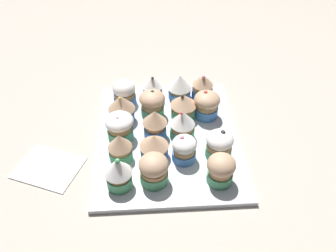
% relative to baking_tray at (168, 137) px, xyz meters
% --- Properties ---
extents(ground_plane, '(1.80, 1.80, 0.03)m').
position_rel_baking_tray_xyz_m(ground_plane, '(0.00, 0.00, -0.02)').
color(ground_plane, '#B2A899').
extents(baking_tray, '(0.34, 0.41, 0.01)m').
position_rel_baking_tray_xyz_m(baking_tray, '(0.00, 0.00, 0.00)').
color(baking_tray, silver).
rests_on(baking_tray, ground_plane).
extents(cupcake_0, '(0.06, 0.06, 0.08)m').
position_rel_baking_tray_xyz_m(cupcake_0, '(-0.11, -0.14, 0.05)').
color(cupcake_0, '#4C9E6B').
rests_on(cupcake_0, baking_tray).
extents(cupcake_1, '(0.06, 0.06, 0.07)m').
position_rel_baking_tray_xyz_m(cupcake_1, '(-0.04, -0.14, 0.04)').
color(cupcake_1, '#4C9E6B').
rests_on(cupcake_1, baking_tray).
extents(cupcake_2, '(0.06, 0.06, 0.07)m').
position_rel_baking_tray_xyz_m(cupcake_2, '(0.10, -0.14, 0.04)').
color(cupcake_2, '#4C9E6B').
rests_on(cupcake_2, baking_tray).
extents(cupcake_3, '(0.05, 0.05, 0.07)m').
position_rel_baking_tray_xyz_m(cupcake_3, '(-0.11, -0.07, 0.04)').
color(cupcake_3, '#4C9E6B').
rests_on(cupcake_3, baking_tray).
extents(cupcake_4, '(0.06, 0.06, 0.06)m').
position_rel_baking_tray_xyz_m(cupcake_4, '(-0.03, -0.07, 0.04)').
color(cupcake_4, '#477AC6').
rests_on(cupcake_4, baking_tray).
extents(cupcake_5, '(0.05, 0.05, 0.07)m').
position_rel_baking_tray_xyz_m(cupcake_5, '(0.03, -0.08, 0.04)').
color(cupcake_5, '#477AC6').
rests_on(cupcake_5, baking_tray).
extents(cupcake_6, '(0.06, 0.06, 0.07)m').
position_rel_baking_tray_xyz_m(cupcake_6, '(0.11, -0.07, 0.04)').
color(cupcake_6, '#4C9E6B').
rests_on(cupcake_6, baking_tray).
extents(cupcake_7, '(0.07, 0.07, 0.07)m').
position_rel_baking_tray_xyz_m(cupcake_7, '(-0.11, -0.00, 0.04)').
color(cupcake_7, '#4C9E6B').
rests_on(cupcake_7, baking_tray).
extents(cupcake_8, '(0.06, 0.06, 0.08)m').
position_rel_baking_tray_xyz_m(cupcake_8, '(-0.03, 0.00, 0.05)').
color(cupcake_8, '#477AC6').
rests_on(cupcake_8, baking_tray).
extents(cupcake_9, '(0.06, 0.06, 0.08)m').
position_rel_baking_tray_xyz_m(cupcake_9, '(0.03, -0.01, 0.05)').
color(cupcake_9, '#4C9E6B').
rests_on(cupcake_9, baking_tray).
extents(cupcake_10, '(0.07, 0.07, 0.08)m').
position_rel_baking_tray_xyz_m(cupcake_10, '(-0.11, 0.06, 0.05)').
color(cupcake_10, '#477AC6').
rests_on(cupcake_10, baking_tray).
extents(cupcake_11, '(0.06, 0.06, 0.07)m').
position_rel_baking_tray_xyz_m(cupcake_11, '(-0.03, 0.08, 0.04)').
color(cupcake_11, '#4C9E6B').
rests_on(cupcake_11, baking_tray).
extents(cupcake_12, '(0.07, 0.07, 0.07)m').
position_rel_baking_tray_xyz_m(cupcake_12, '(0.04, 0.07, 0.04)').
color(cupcake_12, '#4C9E6B').
rests_on(cupcake_12, baking_tray).
extents(cupcake_13, '(0.06, 0.06, 0.07)m').
position_rel_baking_tray_xyz_m(cupcake_13, '(0.10, 0.07, 0.04)').
color(cupcake_13, '#477AC6').
rests_on(cupcake_13, baking_tray).
extents(cupcake_14, '(0.06, 0.06, 0.07)m').
position_rel_baking_tray_xyz_m(cupcake_14, '(-0.11, 0.13, 0.04)').
color(cupcake_14, '#477AC6').
rests_on(cupcake_14, baking_tray).
extents(cupcake_15, '(0.05, 0.05, 0.08)m').
position_rel_baking_tray_xyz_m(cupcake_15, '(-0.03, 0.14, 0.04)').
color(cupcake_15, '#477AC6').
rests_on(cupcake_15, baking_tray).
extents(cupcake_16, '(0.06, 0.06, 0.07)m').
position_rel_baking_tray_xyz_m(cupcake_16, '(0.04, 0.15, 0.04)').
color(cupcake_16, '#477AC6').
rests_on(cupcake_16, baking_tray).
extents(cupcake_17, '(0.06, 0.06, 0.07)m').
position_rel_baking_tray_xyz_m(cupcake_17, '(0.10, 0.15, 0.04)').
color(cupcake_17, '#477AC6').
rests_on(cupcake_17, baking_tray).
extents(napkin, '(0.17, 0.15, 0.01)m').
position_rel_baking_tray_xyz_m(napkin, '(-0.27, -0.08, -0.00)').
color(napkin, white).
rests_on(napkin, ground_plane).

